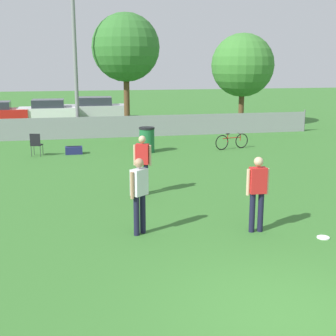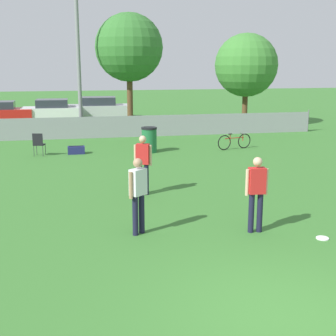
{
  "view_description": "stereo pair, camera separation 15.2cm",
  "coord_description": "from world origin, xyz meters",
  "px_view_note": "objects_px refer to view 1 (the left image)",
  "views": [
    {
      "loc": [
        -3.19,
        -5.89,
        3.78
      ],
      "look_at": [
        -0.64,
        5.91,
        1.05
      ],
      "focal_mm": 50.0,
      "sensor_mm": 36.0,
      "label": 1
    },
    {
      "loc": [
        -3.04,
        -5.92,
        3.78
      ],
      "look_at": [
        -0.64,
        5.91,
        1.05
      ],
      "focal_mm": 50.0,
      "sensor_mm": 36.0,
      "label": 2
    }
  ],
  "objects_px": {
    "parked_car_silver": "(95,108)",
    "frisbee_disc": "(323,237)",
    "bicycle_sideline": "(232,141)",
    "player_receiver_white": "(139,191)",
    "trash_bin": "(147,140)",
    "parked_car_white": "(48,110)",
    "tree_far_right": "(243,65)",
    "gear_bag_sideline": "(74,150)",
    "light_pole": "(74,20)",
    "tree_near_pole": "(126,48)",
    "player_defender_red": "(142,161)",
    "folding_chair_sideline": "(36,143)",
    "player_thrower_red": "(257,189)"
  },
  "relations": [
    {
      "from": "parked_car_silver",
      "to": "frisbee_disc",
      "type": "bearing_deg",
      "value": -78.48
    },
    {
      "from": "frisbee_disc",
      "to": "bicycle_sideline",
      "type": "distance_m",
      "value": 10.89
    },
    {
      "from": "player_receiver_white",
      "to": "trash_bin",
      "type": "height_order",
      "value": "player_receiver_white"
    },
    {
      "from": "parked_car_white",
      "to": "parked_car_silver",
      "type": "relative_size",
      "value": 0.89
    },
    {
      "from": "tree_far_right",
      "to": "gear_bag_sideline",
      "type": "height_order",
      "value": "tree_far_right"
    },
    {
      "from": "light_pole",
      "to": "trash_bin",
      "type": "height_order",
      "value": "light_pole"
    },
    {
      "from": "trash_bin",
      "to": "gear_bag_sideline",
      "type": "relative_size",
      "value": 1.54
    },
    {
      "from": "frisbee_disc",
      "to": "bicycle_sideline",
      "type": "bearing_deg",
      "value": 80.8
    },
    {
      "from": "tree_near_pole",
      "to": "gear_bag_sideline",
      "type": "xyz_separation_m",
      "value": [
        -3.07,
        -6.19,
        -4.4
      ]
    },
    {
      "from": "bicycle_sideline",
      "to": "parked_car_white",
      "type": "xyz_separation_m",
      "value": [
        -8.33,
        12.57,
        0.33
      ]
    },
    {
      "from": "player_defender_red",
      "to": "frisbee_disc",
      "type": "height_order",
      "value": "player_defender_red"
    },
    {
      "from": "light_pole",
      "to": "player_defender_red",
      "type": "distance_m",
      "value": 12.96
    },
    {
      "from": "light_pole",
      "to": "trash_bin",
      "type": "bearing_deg",
      "value": -63.08
    },
    {
      "from": "tree_near_pole",
      "to": "player_receiver_white",
      "type": "relative_size",
      "value": 3.69
    },
    {
      "from": "light_pole",
      "to": "parked_car_white",
      "type": "height_order",
      "value": "light_pole"
    },
    {
      "from": "folding_chair_sideline",
      "to": "parked_car_white",
      "type": "bearing_deg",
      "value": -77.31
    },
    {
      "from": "trash_bin",
      "to": "parked_car_silver",
      "type": "height_order",
      "value": "parked_car_silver"
    },
    {
      "from": "player_thrower_red",
      "to": "parked_car_white",
      "type": "bearing_deg",
      "value": 105.37
    },
    {
      "from": "trash_bin",
      "to": "tree_near_pole",
      "type": "bearing_deg",
      "value": 90.17
    },
    {
      "from": "player_defender_red",
      "to": "parked_car_white",
      "type": "distance_m",
      "value": 19.3
    },
    {
      "from": "tree_far_right",
      "to": "player_defender_red",
      "type": "xyz_separation_m",
      "value": [
        -8.22,
        -13.64,
        -2.61
      ]
    },
    {
      "from": "frisbee_disc",
      "to": "folding_chair_sideline",
      "type": "xyz_separation_m",
      "value": [
        -6.69,
        10.88,
        0.53
      ]
    },
    {
      "from": "light_pole",
      "to": "tree_far_right",
      "type": "bearing_deg",
      "value": 10.0
    },
    {
      "from": "frisbee_disc",
      "to": "tree_near_pole",
      "type": "bearing_deg",
      "value": 97.0
    },
    {
      "from": "trash_bin",
      "to": "gear_bag_sideline",
      "type": "bearing_deg",
      "value": 174.96
    },
    {
      "from": "tree_near_pole",
      "to": "player_receiver_white",
      "type": "distance_m",
      "value": 16.62
    },
    {
      "from": "tree_near_pole",
      "to": "parked_car_white",
      "type": "xyz_separation_m",
      "value": [
        -4.47,
        6.07,
        -3.89
      ]
    },
    {
      "from": "folding_chair_sideline",
      "to": "parked_car_white",
      "type": "xyz_separation_m",
      "value": [
        0.1,
        12.43,
        0.13
      ]
    },
    {
      "from": "player_receiver_white",
      "to": "frisbee_disc",
      "type": "relative_size",
      "value": 6.22
    },
    {
      "from": "bicycle_sideline",
      "to": "frisbee_disc",
      "type": "bearing_deg",
      "value": -113.36
    },
    {
      "from": "tree_far_right",
      "to": "bicycle_sideline",
      "type": "xyz_separation_m",
      "value": [
        -3.15,
        -7.18,
        -3.27
      ]
    },
    {
      "from": "player_defender_red",
      "to": "player_receiver_white",
      "type": "bearing_deg",
      "value": -79.57
    },
    {
      "from": "player_defender_red",
      "to": "light_pole",
      "type": "bearing_deg",
      "value": 118.07
    },
    {
      "from": "tree_far_right",
      "to": "folding_chair_sideline",
      "type": "distance_m",
      "value": 13.91
    },
    {
      "from": "player_defender_red",
      "to": "folding_chair_sideline",
      "type": "xyz_separation_m",
      "value": [
        -3.36,
        6.59,
        -0.46
      ]
    },
    {
      "from": "light_pole",
      "to": "bicycle_sideline",
      "type": "distance_m",
      "value": 10.18
    },
    {
      "from": "gear_bag_sideline",
      "to": "parked_car_white",
      "type": "distance_m",
      "value": 12.35
    },
    {
      "from": "tree_near_pole",
      "to": "bicycle_sideline",
      "type": "bearing_deg",
      "value": -59.3
    },
    {
      "from": "player_thrower_red",
      "to": "frisbee_disc",
      "type": "relative_size",
      "value": 6.22
    },
    {
      "from": "player_receiver_white",
      "to": "gear_bag_sideline",
      "type": "relative_size",
      "value": 2.47
    },
    {
      "from": "frisbee_disc",
      "to": "gear_bag_sideline",
      "type": "bearing_deg",
      "value": 115.14
    },
    {
      "from": "tree_far_right",
      "to": "player_thrower_red",
      "type": "distance_m",
      "value": 18.49
    },
    {
      "from": "tree_far_right",
      "to": "folding_chair_sideline",
      "type": "bearing_deg",
      "value": -148.68
    },
    {
      "from": "tree_near_pole",
      "to": "folding_chair_sideline",
      "type": "xyz_separation_m",
      "value": [
        -4.58,
        -6.36,
        -4.01
      ]
    },
    {
      "from": "frisbee_disc",
      "to": "folding_chair_sideline",
      "type": "bearing_deg",
      "value": 121.6
    },
    {
      "from": "light_pole",
      "to": "player_thrower_red",
      "type": "xyz_separation_m",
      "value": [
        3.56,
        -15.51,
        -4.84
      ]
    },
    {
      "from": "player_receiver_white",
      "to": "player_thrower_red",
      "type": "distance_m",
      "value": 2.65
    },
    {
      "from": "player_thrower_red",
      "to": "bicycle_sideline",
      "type": "distance_m",
      "value": 10.51
    },
    {
      "from": "tree_far_right",
      "to": "gear_bag_sideline",
      "type": "relative_size",
      "value": 7.78
    },
    {
      "from": "parked_car_white",
      "to": "parked_car_silver",
      "type": "distance_m",
      "value": 3.2
    }
  ]
}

